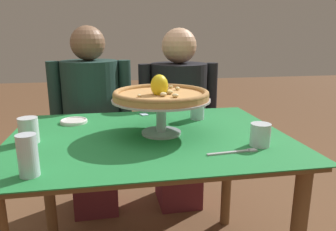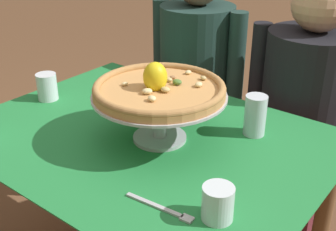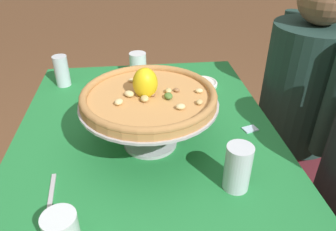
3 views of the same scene
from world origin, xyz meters
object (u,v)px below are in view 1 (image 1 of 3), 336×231
pizza (161,94)px  water_glass_back_right (197,108)px  water_glass_side_left (29,132)px  water_glass_front_left (28,158)px  diner_left (93,124)px  diner_right (178,121)px  sugar_packet (144,114)px  side_plate (74,121)px  pizza_stand (161,108)px  water_glass_front_right (260,136)px  dinner_fork (235,152)px

pizza → water_glass_back_right: (0.23, 0.22, -0.12)m
water_glass_side_left → water_glass_back_right: 0.81m
water_glass_front_left → diner_left: size_ratio=0.11×
diner_right → water_glass_side_left: bearing=-137.5°
sugar_packet → side_plate: bearing=-165.1°
water_glass_front_left → water_glass_side_left: size_ratio=1.29×
water_glass_front_left → diner_left: (0.13, 1.06, -0.20)m
pizza → water_glass_side_left: 0.56m
pizza → water_glass_back_right: 0.34m
pizza_stand → water_glass_front_left: (-0.47, -0.35, -0.06)m
side_plate → sugar_packet: bearing=14.9°
water_glass_back_right → diner_left: size_ratio=0.11×
water_glass_front_right → diner_right: size_ratio=0.08×
water_glass_front_right → diner_left: 1.17m
water_glass_front_left → water_glass_side_left: water_glass_front_left is taller
water_glass_back_right → dinner_fork: water_glass_back_right is taller
diner_left → diner_right: (0.57, -0.01, 0.00)m
pizza → diner_left: diner_left is taller
side_plate → dinner_fork: (0.64, -0.54, -0.01)m
side_plate → diner_left: size_ratio=0.11×
pizza_stand → pizza: bearing=-119.2°
side_plate → sugar_packet: (0.36, 0.10, -0.01)m
pizza_stand → dinner_fork: bearing=-49.8°
water_glass_side_left → pizza: bearing=2.1°
pizza_stand → water_glass_side_left: 0.55m
diner_left → side_plate: bearing=-98.0°
dinner_fork → sugar_packet: dinner_fork is taller
water_glass_side_left → diner_left: diner_left is taller
water_glass_side_left → sugar_packet: (0.51, 0.38, -0.04)m
diner_left → diner_right: diner_left is taller
water_glass_front_right → water_glass_back_right: water_glass_back_right is taller
pizza → water_glass_side_left: (-0.55, -0.02, -0.13)m
pizza → sugar_packet: 0.40m
water_glass_side_left → diner_right: diner_right is taller
water_glass_side_left → water_glass_back_right: water_glass_back_right is taller
water_glass_front_right → water_glass_side_left: bearing=167.5°
water_glass_front_right → diner_left: bearing=127.2°
dinner_fork → diner_right: size_ratio=0.17×
water_glass_back_right → water_glass_front_left: bearing=-140.5°
water_glass_back_right → sugar_packet: size_ratio=2.75×
water_glass_front_right → diner_right: bearing=98.4°
water_glass_front_left → water_glass_front_right: (0.83, 0.13, -0.02)m
water_glass_back_right → diner_left: diner_left is taller
pizza → sugar_packet: pizza is taller
side_plate → diner_left: (0.06, 0.44, -0.15)m
water_glass_front_left → sugar_packet: size_ratio=2.69×
pizza → dinner_fork: pizza is taller
water_glass_front_right → pizza: bearing=148.5°
water_glass_side_left → diner_left: bearing=74.0°
pizza_stand → water_glass_front_left: size_ratio=3.18×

